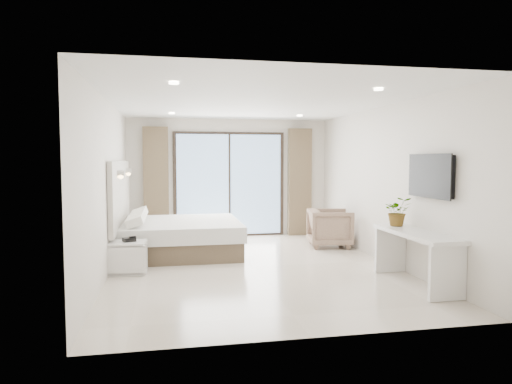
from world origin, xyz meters
TOP-DOWN VIEW (x-y plane):
  - ground at (0.00, 0.00)m, footprint 6.20×6.20m
  - room_shell at (-0.20, 0.86)m, footprint 4.62×6.22m
  - bed at (-1.20, 1.30)m, footprint 2.22×2.12m
  - nightstand at (-2.02, -0.07)m, footprint 0.59×0.50m
  - phone at (-1.99, -0.06)m, footprint 0.23×0.20m
  - console_desk at (2.04, -1.53)m, footprint 0.52×1.67m
  - plant at (2.04, -1.00)m, footprint 0.52×0.55m
  - armchair at (1.85, 1.43)m, footprint 0.89×0.94m

SIDE VIEW (x-z plane):
  - ground at x=0.00m, z-range 0.00..0.00m
  - nightstand at x=-2.02m, z-range 0.00..0.50m
  - bed at x=-1.20m, z-range -0.06..0.70m
  - armchair at x=1.85m, z-range 0.00..0.85m
  - phone at x=-1.99m, z-range 0.50..0.56m
  - console_desk at x=2.04m, z-range 0.18..0.95m
  - plant at x=2.04m, z-range 0.77..1.12m
  - room_shell at x=-0.20m, z-range 0.22..2.94m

